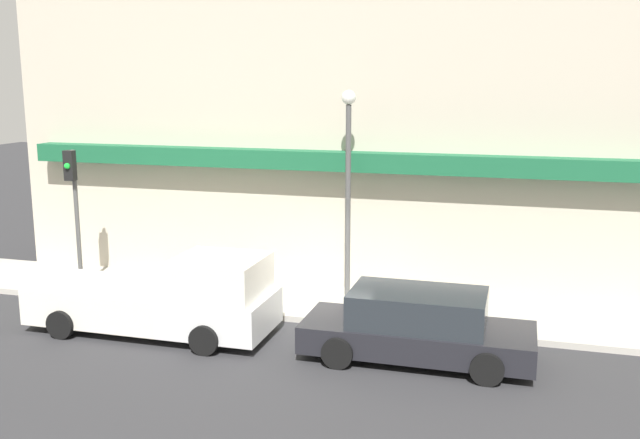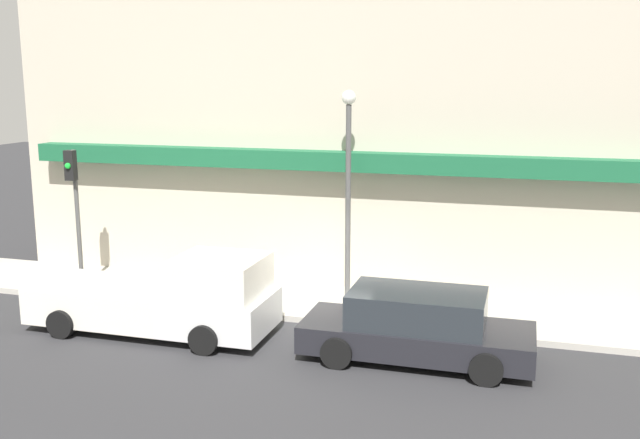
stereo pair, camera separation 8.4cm
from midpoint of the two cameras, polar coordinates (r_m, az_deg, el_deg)
name	(u,v)px [view 2 (the right image)]	position (r m, az deg, el deg)	size (l,w,h in m)	color
ground_plane	(313,324)	(17.30, -0.41, -8.39)	(80.00, 80.00, 0.00)	#2D2D30
sidewalk	(329,304)	(18.54, 0.83, -6.78)	(36.00, 2.78, 0.15)	#ADA89E
building	(357,133)	(20.46, 3.06, 6.89)	(19.80, 3.80, 9.52)	#BCB29E
pickup_truck	(168,299)	(16.88, -11.96, -6.22)	(5.72, 2.21, 1.90)	silver
parked_car	(417,327)	(15.17, 7.91, -8.50)	(4.79, 2.04, 1.49)	black
fire_hydrant	(189,284)	(19.07, -10.28, -5.12)	(0.17, 0.17, 0.70)	yellow
street_lamp	(348,170)	(18.10, 2.41, 3.97)	(0.36, 0.36, 5.37)	#4C4C4C
traffic_light	(74,194)	(20.22, -18.95, 1.93)	(0.28, 0.42, 3.79)	#4C4C4C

